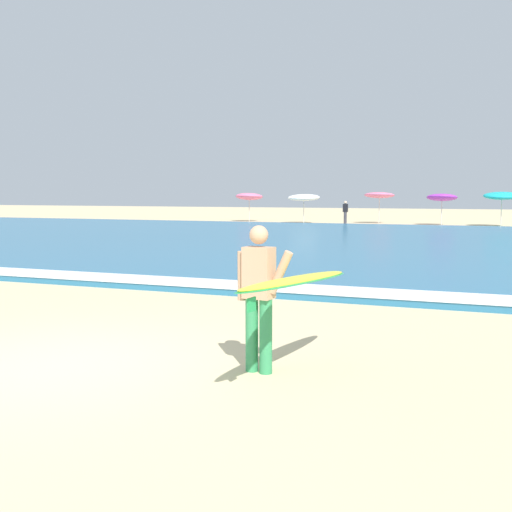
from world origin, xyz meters
name	(u,v)px	position (x,y,z in m)	size (l,w,h in m)	color
ground_plane	(61,364)	(0.00, 0.00, 0.00)	(160.00, 160.00, 0.00)	beige
sea	(366,242)	(0.00, 19.39, 0.07)	(120.00, 28.00, 0.14)	teal
surf_foam	(244,285)	(0.00, 5.99, 0.15)	(120.00, 1.24, 0.01)	white
surfer_with_board	(277,287)	(2.63, 0.53, 1.03)	(1.11, 2.72, 1.73)	#338E56
beach_umbrella_0	(249,197)	(-11.97, 36.30, 1.85)	(2.00, 2.03, 2.17)	beige
beach_umbrella_1	(304,197)	(-7.43, 35.14, 1.80)	(2.21, 2.24, 2.09)	beige
beach_umbrella_2	(379,195)	(-2.53, 36.94, 1.96)	(2.07, 2.09, 2.23)	beige
beach_umbrella_3	(442,197)	(1.71, 35.91, 1.82)	(1.95, 1.99, 2.14)	beige
beach_umbrella_4	(502,196)	(5.33, 35.62, 1.93)	(2.24, 2.27, 2.27)	beige
beachgoer_near_row_left	(345,212)	(-4.41, 34.77, 0.84)	(0.32, 0.20, 1.58)	#383842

